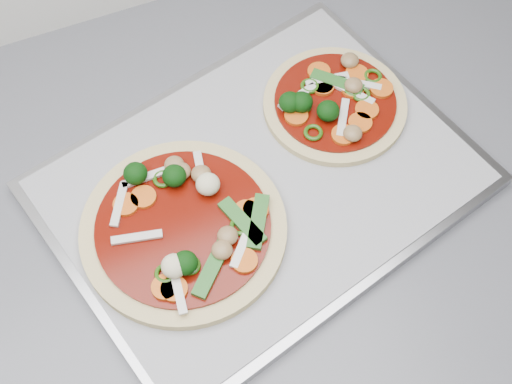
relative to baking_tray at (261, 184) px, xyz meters
name	(u,v)px	position (x,y,z in m)	size (l,w,h in m)	color
countertop	(29,290)	(-0.25, -0.01, -0.03)	(3.60, 0.60, 0.04)	#56575D
baking_tray	(261,184)	(0.00, 0.00, 0.00)	(0.41, 0.31, 0.01)	#98989D
parchment	(261,180)	(0.00, 0.00, 0.01)	(0.40, 0.29, 0.00)	#949499
pizza_left	(185,226)	(-0.09, -0.03, 0.02)	(0.23, 0.23, 0.03)	#D1BD79
pizza_right	(334,102)	(0.11, 0.05, 0.02)	(0.21, 0.21, 0.03)	#D1BD79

